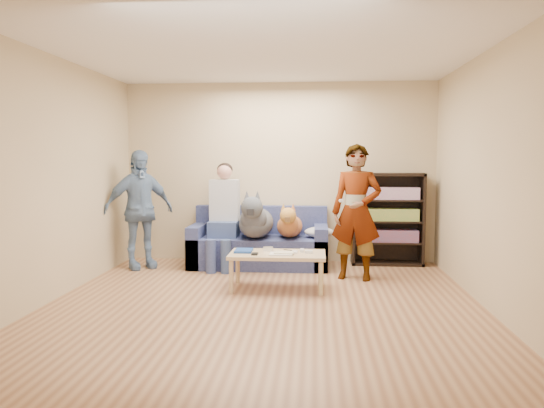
# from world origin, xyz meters

# --- Properties ---
(ground) EXTENTS (5.00, 5.00, 0.00)m
(ground) POSITION_xyz_m (0.00, 0.00, 0.00)
(ground) COLOR brown
(ground) RESTS_ON ground
(ceiling) EXTENTS (5.00, 5.00, 0.00)m
(ceiling) POSITION_xyz_m (0.00, 0.00, 2.60)
(ceiling) COLOR white
(ceiling) RESTS_ON ground
(wall_back) EXTENTS (4.50, 0.00, 4.50)m
(wall_back) POSITION_xyz_m (0.00, 2.50, 1.30)
(wall_back) COLOR tan
(wall_back) RESTS_ON ground
(wall_front) EXTENTS (4.50, 0.00, 4.50)m
(wall_front) POSITION_xyz_m (0.00, -2.50, 1.30)
(wall_front) COLOR tan
(wall_front) RESTS_ON ground
(wall_left) EXTENTS (0.00, 5.00, 5.00)m
(wall_left) POSITION_xyz_m (-2.25, 0.00, 1.30)
(wall_left) COLOR tan
(wall_left) RESTS_ON ground
(wall_right) EXTENTS (0.00, 5.00, 5.00)m
(wall_right) POSITION_xyz_m (2.25, 0.00, 1.30)
(wall_right) COLOR tan
(wall_right) RESTS_ON ground
(blanket) EXTENTS (0.41, 0.34, 0.14)m
(blanket) POSITION_xyz_m (0.59, 1.99, 0.50)
(blanket) COLOR #A4A4A8
(blanket) RESTS_ON sofa
(person_standing_right) EXTENTS (0.69, 0.54, 1.69)m
(person_standing_right) POSITION_xyz_m (1.04, 1.36, 0.84)
(person_standing_right) COLOR gray
(person_standing_right) RESTS_ON ground
(person_standing_left) EXTENTS (1.00, 0.89, 1.62)m
(person_standing_left) POSITION_xyz_m (-1.87, 1.79, 0.81)
(person_standing_left) COLOR #7597BB
(person_standing_left) RESTS_ON ground
(held_controller) EXTENTS (0.05, 0.12, 0.03)m
(held_controller) POSITION_xyz_m (0.84, 1.16, 1.00)
(held_controller) COLOR silver
(held_controller) RESTS_ON person_standing_right
(notebook_blue) EXTENTS (0.20, 0.26, 0.03)m
(notebook_blue) POSITION_xyz_m (-0.30, 0.83, 0.43)
(notebook_blue) COLOR navy
(notebook_blue) RESTS_ON coffee_table
(papers) EXTENTS (0.26, 0.20, 0.02)m
(papers) POSITION_xyz_m (0.15, 0.68, 0.43)
(papers) COLOR silver
(papers) RESTS_ON coffee_table
(magazine) EXTENTS (0.22, 0.17, 0.01)m
(magazine) POSITION_xyz_m (0.18, 0.70, 0.44)
(magazine) COLOR beige
(magazine) RESTS_ON coffee_table
(camera_silver) EXTENTS (0.11, 0.06, 0.05)m
(camera_silver) POSITION_xyz_m (-0.02, 0.90, 0.45)
(camera_silver) COLOR silver
(camera_silver) RESTS_ON coffee_table
(controller_a) EXTENTS (0.04, 0.13, 0.03)m
(controller_a) POSITION_xyz_m (0.38, 0.88, 0.43)
(controller_a) COLOR silver
(controller_a) RESTS_ON coffee_table
(controller_b) EXTENTS (0.09, 0.06, 0.03)m
(controller_b) POSITION_xyz_m (0.46, 0.80, 0.43)
(controller_b) COLOR silver
(controller_b) RESTS_ON coffee_table
(headphone_cup_a) EXTENTS (0.07, 0.07, 0.02)m
(headphone_cup_a) POSITION_xyz_m (0.30, 0.76, 0.43)
(headphone_cup_a) COLOR white
(headphone_cup_a) RESTS_ON coffee_table
(headphone_cup_b) EXTENTS (0.07, 0.07, 0.02)m
(headphone_cup_b) POSITION_xyz_m (0.30, 0.84, 0.43)
(headphone_cup_b) COLOR silver
(headphone_cup_b) RESTS_ON coffee_table
(pen_orange) EXTENTS (0.13, 0.06, 0.01)m
(pen_orange) POSITION_xyz_m (0.08, 0.62, 0.42)
(pen_orange) COLOR #C76F1C
(pen_orange) RESTS_ON coffee_table
(pen_black) EXTENTS (0.13, 0.08, 0.01)m
(pen_black) POSITION_xyz_m (0.22, 0.96, 0.42)
(pen_black) COLOR black
(pen_black) RESTS_ON coffee_table
(wallet) EXTENTS (0.07, 0.12, 0.02)m
(wallet) POSITION_xyz_m (-0.15, 0.66, 0.43)
(wallet) COLOR black
(wallet) RESTS_ON coffee_table
(sofa) EXTENTS (1.90, 0.85, 0.82)m
(sofa) POSITION_xyz_m (-0.25, 2.10, 0.28)
(sofa) COLOR #515B93
(sofa) RESTS_ON ground
(person_seated) EXTENTS (0.40, 0.73, 1.47)m
(person_seated) POSITION_xyz_m (-0.73, 1.97, 0.77)
(person_seated) COLOR #3A4A7F
(person_seated) RESTS_ON sofa
(dog_gray) EXTENTS (0.47, 1.28, 0.68)m
(dog_gray) POSITION_xyz_m (-0.28, 1.85, 0.67)
(dog_gray) COLOR #53555E
(dog_gray) RESTS_ON sofa
(dog_tan) EXTENTS (0.35, 1.14, 0.51)m
(dog_tan) POSITION_xyz_m (0.18, 1.94, 0.60)
(dog_tan) COLOR #C6693C
(dog_tan) RESTS_ON sofa
(coffee_table) EXTENTS (1.10, 0.60, 0.42)m
(coffee_table) POSITION_xyz_m (0.10, 0.78, 0.37)
(coffee_table) COLOR #D5B783
(coffee_table) RESTS_ON ground
(bookshelf) EXTENTS (1.00, 0.34, 1.30)m
(bookshelf) POSITION_xyz_m (1.55, 2.33, 0.68)
(bookshelf) COLOR black
(bookshelf) RESTS_ON ground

